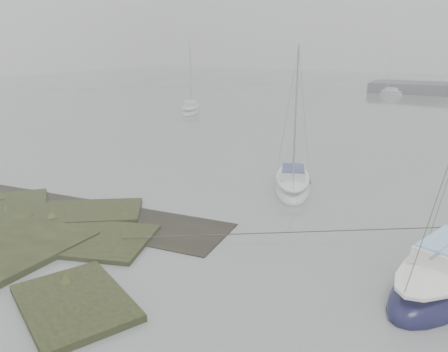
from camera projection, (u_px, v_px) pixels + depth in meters
ground at (346, 126)px, 37.32m from camera, size 160.00×160.00×0.00m
sailboat_white at (292, 184)px, 20.90m from camera, size 3.37×5.36×7.19m
sailboat_far_a at (190, 110)px, 44.23m from camera, size 4.01×5.64×7.65m
sailboat_far_c at (390, 93)px, 60.69m from camera, size 4.31×3.82×6.15m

